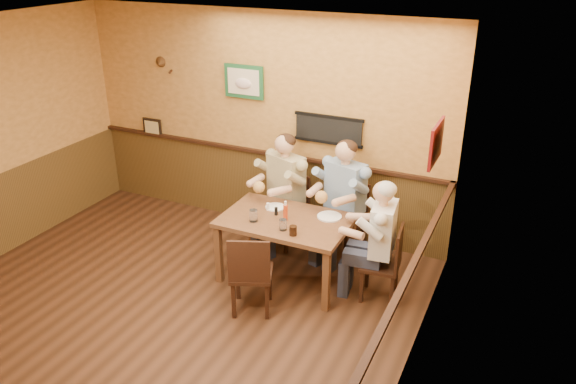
% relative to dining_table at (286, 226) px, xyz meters
% --- Properties ---
extents(room, '(5.02, 5.03, 2.81)m').
position_rel_dining_table_xyz_m(room, '(-0.76, -1.18, 1.03)').
color(room, '#311B0E').
rests_on(room, ground).
extents(dining_table, '(1.40, 0.90, 0.75)m').
position_rel_dining_table_xyz_m(dining_table, '(0.00, 0.00, 0.00)').
color(dining_table, brown).
rests_on(dining_table, ground).
extents(chair_back_left, '(0.55, 0.55, 0.92)m').
position_rel_dining_table_xyz_m(chair_back_left, '(-0.33, 0.71, -0.20)').
color(chair_back_left, '#311A0F').
rests_on(chair_back_left, ground).
extents(chair_back_right, '(0.54, 0.54, 0.93)m').
position_rel_dining_table_xyz_m(chair_back_right, '(0.42, 0.76, -0.19)').
color(chair_back_right, '#311A0F').
rests_on(chair_back_right, ground).
extents(chair_right_end, '(0.43, 0.43, 0.85)m').
position_rel_dining_table_xyz_m(chair_right_end, '(1.07, 0.07, -0.23)').
color(chair_right_end, '#311A0F').
rests_on(chair_right_end, ground).
extents(chair_near_side, '(0.55, 0.55, 0.91)m').
position_rel_dining_table_xyz_m(chair_near_side, '(-0.06, -0.69, -0.20)').
color(chair_near_side, '#311A0F').
rests_on(chair_near_side, ground).
extents(diner_tan_shirt, '(0.78, 0.78, 1.31)m').
position_rel_dining_table_xyz_m(diner_tan_shirt, '(-0.33, 0.71, -0.00)').
color(diner_tan_shirt, tan).
rests_on(diner_tan_shirt, ground).
extents(diner_blue_polo, '(0.76, 0.76, 1.33)m').
position_rel_dining_table_xyz_m(diner_blue_polo, '(0.42, 0.76, 0.01)').
color(diner_blue_polo, '#7B98B9').
rests_on(diner_blue_polo, ground).
extents(diner_white_elder, '(0.62, 0.62, 1.21)m').
position_rel_dining_table_xyz_m(diner_white_elder, '(1.07, 0.07, -0.05)').
color(diner_white_elder, silver).
rests_on(diner_white_elder, ground).
extents(water_glass_left, '(0.10, 0.10, 0.13)m').
position_rel_dining_table_xyz_m(water_glass_left, '(-0.29, -0.20, 0.16)').
color(water_glass_left, silver).
rests_on(water_glass_left, dining_table).
extents(water_glass_mid, '(0.09, 0.09, 0.12)m').
position_rel_dining_table_xyz_m(water_glass_mid, '(0.08, -0.25, 0.15)').
color(water_glass_mid, silver).
rests_on(water_glass_mid, dining_table).
extents(cola_tumbler, '(0.10, 0.10, 0.10)m').
position_rel_dining_table_xyz_m(cola_tumbler, '(0.23, -0.31, 0.14)').
color(cola_tumbler, black).
rests_on(cola_tumbler, dining_table).
extents(hot_sauce_bottle, '(0.06, 0.06, 0.20)m').
position_rel_dining_table_xyz_m(hot_sauce_bottle, '(0.01, -0.03, 0.19)').
color(hot_sauce_bottle, '#C23B14').
rests_on(hot_sauce_bottle, dining_table).
extents(salt_shaker, '(0.04, 0.04, 0.09)m').
position_rel_dining_table_xyz_m(salt_shaker, '(-0.27, 0.11, 0.14)').
color(salt_shaker, white).
rests_on(salt_shaker, dining_table).
extents(pepper_shaker, '(0.04, 0.04, 0.09)m').
position_rel_dining_table_xyz_m(pepper_shaker, '(-0.14, 0.04, 0.14)').
color(pepper_shaker, black).
rests_on(pepper_shaker, dining_table).
extents(plate_far_left, '(0.28, 0.28, 0.02)m').
position_rel_dining_table_xyz_m(plate_far_left, '(-0.23, 0.20, 0.10)').
color(plate_far_left, white).
rests_on(plate_far_left, dining_table).
extents(plate_far_right, '(0.30, 0.30, 0.02)m').
position_rel_dining_table_xyz_m(plate_far_right, '(0.42, 0.23, 0.10)').
color(plate_far_right, white).
rests_on(plate_far_right, dining_table).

